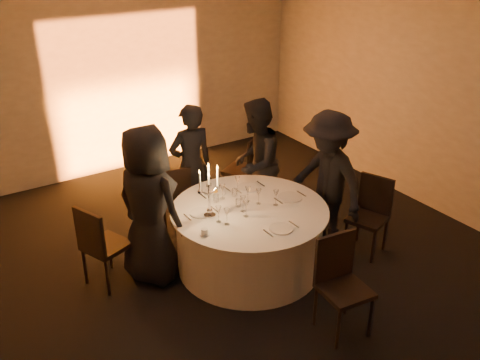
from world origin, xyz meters
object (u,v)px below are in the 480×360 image
banquet_table (249,238)px  candelabra (209,198)px  chair_back_right (248,166)px  guest_back_right (255,163)px  coffee_cup (205,232)px  guest_left (149,206)px  chair_left (100,242)px  chair_front (340,278)px  guest_right (327,180)px  guest_back_left (191,165)px  chair_right (371,210)px  chair_back_left (175,194)px

banquet_table → candelabra: size_ratio=2.79×
chair_back_right → candelabra: size_ratio=1.61×
guest_back_right → coffee_cup: size_ratio=15.58×
guest_left → chair_left: bearing=52.5°
chair_front → guest_right: guest_right is taller
banquet_table → guest_right: guest_right is taller
chair_back_right → guest_back_left: bearing=-28.1°
chair_back_right → coffee_cup: chair_back_right is taller
guest_back_left → guest_right: 1.78m
banquet_table → chair_left: (-1.58, 0.57, 0.17)m
chair_back_right → guest_back_left: size_ratio=0.63×
guest_left → guest_back_right: bearing=-97.2°
chair_right → guest_left: guest_left is taller
guest_back_left → candelabra: bearing=73.2°
chair_left → guest_right: (2.67, -0.63, 0.31)m
candelabra → chair_left: bearing=157.1°
banquet_table → chair_back_right: 1.61m
chair_left → chair_right: (3.02, -1.06, -0.02)m
chair_back_right → chair_front: 2.79m
chair_back_right → chair_front: chair_back_right is taller
guest_right → coffee_cup: guest_right is taller
chair_right → guest_left: bearing=-130.8°
chair_back_left → candelabra: 1.27m
guest_back_right → coffee_cup: guest_back_right is taller
guest_left → guest_back_left: 1.34m
chair_back_right → guest_back_right: size_ratio=0.61×
chair_left → guest_right: size_ratio=0.57×
banquet_table → chair_front: bearing=-83.3°
chair_back_right → guest_left: guest_left is taller
chair_left → chair_back_right: size_ratio=0.95×
chair_back_left → chair_front: 2.66m
chair_front → guest_back_right: bearing=83.0°
banquet_table → guest_back_left: guest_back_left is taller
chair_back_left → guest_right: guest_right is taller
guest_back_left → banquet_table: bearing=94.3°
guest_back_right → guest_left: bearing=-23.1°
guest_left → guest_back_right: guest_left is taller
guest_left → guest_back_left: size_ratio=1.11×
chair_front → coffee_cup: chair_front is taller
chair_left → chair_front: chair_front is taller
candelabra → banquet_table: bearing=-11.7°
chair_back_right → guest_right: guest_right is taller
guest_right → candelabra: bearing=-98.9°
chair_right → guest_back_right: bearing=-170.9°
chair_right → guest_right: bearing=-161.6°
guest_back_left → guest_back_right: size_ratio=0.97×
chair_left → guest_back_right: bearing=-104.2°
chair_front → candelabra: candelabra is taller
guest_right → chair_front: bearing=-39.0°
chair_back_left → chair_left: bearing=42.3°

